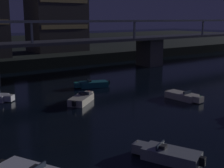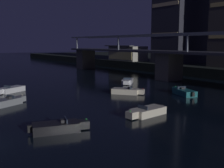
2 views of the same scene
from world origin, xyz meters
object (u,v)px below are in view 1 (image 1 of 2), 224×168
(speedboat_near_right, at_px, (92,84))
(speedboat_far_center, at_px, (82,99))
(river_bridge, at_px, (80,49))
(speedboat_near_center, at_px, (168,155))
(speedboat_far_left, at_px, (183,96))

(speedboat_near_right, height_order, speedboat_far_center, same)
(river_bridge, height_order, speedboat_near_right, river_bridge)
(speedboat_near_center, xyz_separation_m, speedboat_near_right, (8.46, 22.95, 0.00))
(speedboat_near_center, bearing_deg, river_bridge, 69.12)
(speedboat_near_center, xyz_separation_m, speedboat_far_left, (13.62, 10.53, 0.00))
(river_bridge, xyz_separation_m, speedboat_near_center, (-12.74, -33.41, -3.96))
(speedboat_near_center, bearing_deg, speedboat_far_left, 37.72)
(speedboat_far_left, height_order, speedboat_far_center, same)
(river_bridge, distance_m, speedboat_near_right, 11.97)
(speedboat_near_right, xyz_separation_m, speedboat_far_left, (5.16, -12.42, 0.00))
(river_bridge, bearing_deg, speedboat_far_left, -87.80)
(speedboat_far_left, bearing_deg, river_bridge, 92.20)
(river_bridge, relative_size, speedboat_far_center, 22.61)
(speedboat_near_right, bearing_deg, speedboat_near_center, -110.24)
(river_bridge, bearing_deg, speedboat_far_center, -120.32)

